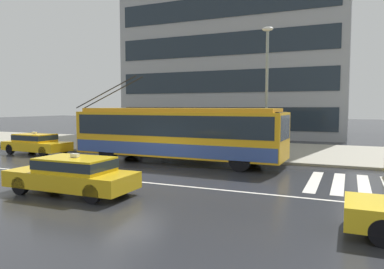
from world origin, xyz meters
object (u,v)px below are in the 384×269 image
Objects in this scene: trolleybus at (177,133)px; bus_shelter at (194,122)px; taxi_oncoming_near at (73,174)px; taxi_queued_behind_bus at (36,143)px; street_lamp at (267,82)px; pedestrian_approaching_curb at (141,126)px; pedestrian_at_shelter at (163,125)px.

trolleybus is 3.18m from bus_shelter.
trolleybus is at bearing 88.24° from taxi_oncoming_near.
taxi_queued_behind_bus is 14.71m from street_lamp.
street_lamp is at bearing -6.63° from bus_shelter.
taxi_queued_behind_bus is at bearing -158.58° from pedestrian_approaching_curb.
bus_shelter is (-0.12, 10.76, 1.34)m from taxi_oncoming_near.
pedestrian_at_shelter is 1.00× the size of pedestrian_approaching_curb.
trolleybus is 1.72× the size of street_lamp.
street_lamp reaches higher than taxi_queued_behind_bus.
taxi_oncoming_near is (-0.23, -7.63, -0.90)m from trolleybus.
taxi_queued_behind_bus is at bearing -178.14° from trolleybus.
trolleybus reaches higher than pedestrian_at_shelter.
street_lamp is (4.20, 2.60, 2.72)m from trolleybus.
pedestrian_approaching_curb is (-3.52, 2.13, 0.16)m from trolleybus.
bus_shelter reaches higher than pedestrian_at_shelter.
pedestrian_at_shelter is 0.28× the size of street_lamp.
taxi_queued_behind_bus is 2.25× the size of pedestrian_approaching_curb.
street_lamp is at bearing 31.76° from trolleybus.
pedestrian_approaching_curb reaches higher than pedestrian_at_shelter.
street_lamp is (7.10, -1.33, 2.56)m from pedestrian_at_shelter.
pedestrian_at_shelter reaches higher than taxi_queued_behind_bus.
pedestrian_approaching_curb is at bearing 108.63° from taxi_oncoming_near.
trolleybus is 9.80m from taxi_queued_behind_bus.
taxi_queued_behind_bus is 1.10× the size of bus_shelter.
trolleybus is 6.17× the size of pedestrian_approaching_curb.
pedestrian_at_shelter is 1.91m from pedestrian_approaching_curb.
taxi_queued_behind_bus and taxi_oncoming_near have the same top height.
bus_shelter is 3.33m from pedestrian_approaching_curb.
taxi_queued_behind_bus is 2.25× the size of pedestrian_at_shelter.
taxi_queued_behind_bus is 8.14m from pedestrian_at_shelter.
pedestrian_at_shelter is (-2.89, 3.93, 0.17)m from trolleybus.
pedestrian_at_shelter is 7.66m from street_lamp.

